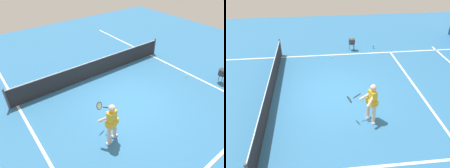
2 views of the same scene
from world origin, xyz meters
TOP-DOWN VIEW (x-y plane):
  - ground_plane at (0.00, 0.00)m, footprint 23.51×23.51m
  - service_line_marking at (0.00, -3.73)m, footprint 7.81×0.10m
  - sideline_left_marking at (-3.91, 0.00)m, footprint 0.10×16.09m
  - sideline_right_marking at (3.91, 0.00)m, footprint 0.10×16.09m
  - court_net at (0.00, 2.60)m, footprint 8.49×0.08m
  - tennis_player at (-1.86, -1.16)m, footprint 0.66×1.10m
  - tennis_ball_near at (3.56, -0.24)m, footprint 0.07×0.07m
  - ball_hopper at (4.44, -1.51)m, footprint 0.36×0.36m

SIDE VIEW (x-z plane):
  - ground_plane at x=0.00m, z-range 0.00..0.00m
  - service_line_marking at x=0.00m, z-range 0.00..0.01m
  - sideline_left_marking at x=-3.91m, z-range 0.00..0.01m
  - sideline_right_marking at x=3.91m, z-range 0.00..0.01m
  - tennis_ball_near at x=3.56m, z-range 0.00..0.07m
  - court_net at x=0.00m, z-range -0.03..0.94m
  - ball_hopper at x=4.44m, z-range 0.17..0.92m
  - tennis_player at x=-1.86m, z-range 0.07..1.62m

